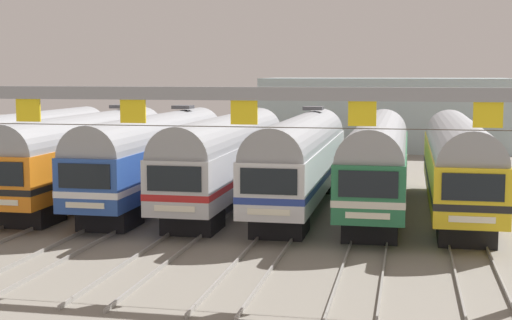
% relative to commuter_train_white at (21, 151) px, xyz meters
% --- Properties ---
extents(ground_plane, '(160.00, 160.00, 0.00)m').
position_rel_commuter_train_white_xyz_m(ground_plane, '(11.62, 0.01, -2.69)').
color(ground_plane, gray).
extents(track_bed, '(24.75, 70.00, 0.15)m').
position_rel_commuter_train_white_xyz_m(track_bed, '(11.62, 17.01, -2.61)').
color(track_bed, gray).
rests_on(track_bed, ground).
extents(commuter_train_white, '(2.88, 18.06, 4.77)m').
position_rel_commuter_train_white_xyz_m(commuter_train_white, '(0.00, 0.00, 0.00)').
color(commuter_train_white, white).
rests_on(commuter_train_white, ground).
extents(commuter_train_orange, '(2.88, 18.06, 5.05)m').
position_rel_commuter_train_white_xyz_m(commuter_train_orange, '(3.87, 0.00, 0.00)').
color(commuter_train_orange, orange).
rests_on(commuter_train_orange, ground).
extents(commuter_train_blue, '(2.88, 18.06, 5.05)m').
position_rel_commuter_train_white_xyz_m(commuter_train_blue, '(7.75, 0.00, 0.00)').
color(commuter_train_blue, '#284C9E').
rests_on(commuter_train_blue, ground).
extents(commuter_train_stainless, '(2.88, 18.06, 5.05)m').
position_rel_commuter_train_white_xyz_m(commuter_train_stainless, '(11.62, 0.00, 0.00)').
color(commuter_train_stainless, '#B2B5BA').
rests_on(commuter_train_stainless, ground).
extents(commuter_train_silver, '(2.88, 18.06, 5.05)m').
position_rel_commuter_train_white_xyz_m(commuter_train_silver, '(15.50, 0.00, 0.00)').
color(commuter_train_silver, silver).
rests_on(commuter_train_silver, ground).
extents(commuter_train_green, '(2.88, 18.06, 4.77)m').
position_rel_commuter_train_white_xyz_m(commuter_train_green, '(19.37, 0.00, 0.00)').
color(commuter_train_green, '#236B42').
rests_on(commuter_train_green, ground).
extents(commuter_train_yellow, '(2.88, 18.06, 4.77)m').
position_rel_commuter_train_white_xyz_m(commuter_train_yellow, '(23.25, 0.00, 0.00)').
color(commuter_train_yellow, gold).
rests_on(commuter_train_yellow, ground).
extents(catenary_gantry, '(28.49, 0.44, 6.97)m').
position_rel_commuter_train_white_xyz_m(catenary_gantry, '(11.62, -13.49, 2.72)').
color(catenary_gantry, gray).
rests_on(catenary_gantry, ground).
extents(maintenance_building, '(22.02, 10.00, 6.50)m').
position_rel_commuter_train_white_xyz_m(maintenance_building, '(18.67, 32.87, 0.57)').
color(maintenance_building, '#9EB2B7').
rests_on(maintenance_building, ground).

